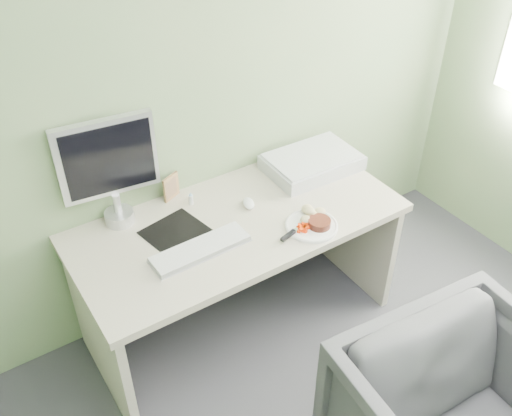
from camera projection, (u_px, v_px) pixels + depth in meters
wall_back at (192, 72)px, 2.61m from camera, size 3.50×0.00×3.50m
desk at (238, 248)px, 2.85m from camera, size 1.60×0.75×0.73m
plate at (312, 226)px, 2.69m from camera, size 0.25×0.25×0.01m
steak at (319, 223)px, 2.67m from camera, size 0.13×0.13×0.03m
potato_pile at (311, 212)px, 2.72m from camera, size 0.13×0.11×0.06m
carrot_heap at (303, 227)px, 2.65m from camera, size 0.07×0.06×0.04m
steak_knife at (293, 232)px, 2.63m from camera, size 0.23×0.08×0.02m
mousepad at (175, 231)px, 2.67m from camera, size 0.31×0.28×0.00m
keyboard at (200, 248)px, 2.55m from camera, size 0.46×0.14×0.02m
computer_mouse at (249, 203)px, 2.82m from camera, size 0.08×0.11×0.03m
photo_frame at (171, 187)px, 2.84m from camera, size 0.10×0.05×0.13m
eyedrop_bottle at (191, 199)px, 2.82m from camera, size 0.02×0.02×0.07m
scanner at (312, 163)px, 3.07m from camera, size 0.50×0.34×0.08m
monitor at (109, 167)px, 2.56m from camera, size 0.45×0.14×0.54m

